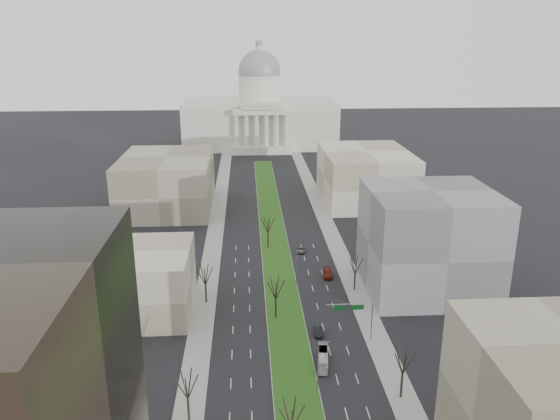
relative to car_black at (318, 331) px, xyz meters
name	(u,v)px	position (x,y,z in m)	size (l,w,h in m)	color
ground	(275,248)	(-6.16, 47.10, -0.73)	(600.00, 600.00, 0.00)	black
median	(275,249)	(-6.16, 46.09, -0.63)	(8.00, 222.03, 0.20)	#999993
sidewalk_left	(207,288)	(-23.66, 22.10, -0.66)	(5.00, 330.00, 0.15)	gray
sidewalk_right	(353,284)	(11.34, 22.10, -0.66)	(5.00, 330.00, 0.15)	gray
capitol	(260,115)	(-6.16, 196.69, 15.57)	(80.00, 46.00, 55.00)	beige
building_beige_left	(130,281)	(-39.16, 12.10, 6.27)	(26.00, 22.00, 14.00)	tan
building_grey_right	(428,241)	(27.84, 19.10, 11.27)	(28.00, 26.00, 24.00)	slate
building_far_left	(167,182)	(-41.16, 87.10, 8.27)	(30.00, 40.00, 18.00)	gray
building_far_right	(365,176)	(28.84, 92.10, 8.27)	(30.00, 40.00, 18.00)	tan
tree_left_mid	(187,384)	(-23.36, -24.90, 6.27)	(5.40, 5.40, 9.72)	black
tree_left_far	(205,274)	(-23.36, 15.10, 6.11)	(5.28, 5.28, 9.50)	black
tree_right_mid	(404,360)	(11.04, -20.90, 6.42)	(5.52, 5.52, 9.94)	black
tree_right_far	(355,264)	(11.04, 19.10, 5.80)	(5.04, 5.04, 9.07)	black
tree_median_a	(291,415)	(-8.16, -32.90, 6.27)	(5.40, 5.40, 9.72)	black
tree_median_b	(276,288)	(-8.16, 7.10, 6.27)	(5.40, 5.40, 9.72)	black
tree_median_c	(268,224)	(-8.16, 47.10, 6.27)	(5.40, 5.40, 9.72)	black
streetlamp_median_b	(318,365)	(-2.40, -17.90, 4.08)	(1.90, 0.20, 9.16)	gray
streetlamp_median_c	(297,268)	(-2.40, 22.10, 4.08)	(1.90, 0.20, 9.16)	gray
mast_arm_signs	(358,312)	(7.33, -2.87, 5.37)	(9.12, 0.24, 8.09)	gray
car_black	(318,331)	(0.00, 0.00, 0.00)	(1.55, 4.45, 1.47)	black
car_red	(328,273)	(5.85, 27.08, 0.07)	(2.24, 5.52, 1.60)	#63140D
car_grey_far	(301,250)	(0.89, 43.48, -0.12)	(2.04, 4.43, 1.23)	#4B4F53
box_van	(323,359)	(-0.56, -10.56, 0.39)	(1.88, 8.03, 2.24)	white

